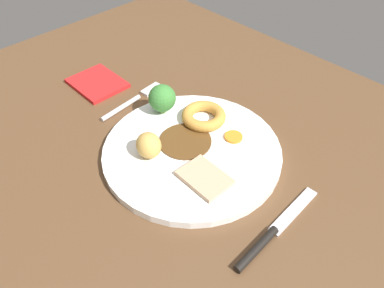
{
  "coord_description": "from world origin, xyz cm",
  "views": [
    {
      "loc": [
        29.73,
        -32.85,
        49.23
      ],
      "look_at": [
        -3.11,
        -0.88,
        6.0
      ],
      "focal_mm": 35.75,
      "sensor_mm": 36.0,
      "label": 1
    }
  ],
  "objects_px": {
    "fork": "(134,100)",
    "folded_napkin": "(97,83)",
    "roast_potato_left": "(149,145)",
    "broccoli_floret": "(162,98)",
    "knife": "(271,234)",
    "meat_slice_main": "(205,178)",
    "dinner_plate": "(192,151)",
    "carrot_coin_front": "(233,137)",
    "yorkshire_pudding": "(204,116)"
  },
  "relations": [
    {
      "from": "fork",
      "to": "folded_napkin",
      "type": "bearing_deg",
      "value": 95.63
    },
    {
      "from": "roast_potato_left",
      "to": "folded_napkin",
      "type": "height_order",
      "value": "roast_potato_left"
    },
    {
      "from": "meat_slice_main",
      "to": "dinner_plate",
      "type": "bearing_deg",
      "value": 151.48
    },
    {
      "from": "meat_slice_main",
      "to": "carrot_coin_front",
      "type": "xyz_separation_m",
      "value": [
        -0.03,
        0.1,
        -0.0
      ]
    },
    {
      "from": "broccoli_floret",
      "to": "folded_napkin",
      "type": "bearing_deg",
      "value": -170.68
    },
    {
      "from": "meat_slice_main",
      "to": "broccoli_floret",
      "type": "distance_m",
      "value": 0.19
    },
    {
      "from": "meat_slice_main",
      "to": "knife",
      "type": "xyz_separation_m",
      "value": [
        0.13,
        0.0,
        -0.01
      ]
    },
    {
      "from": "dinner_plate",
      "to": "yorkshire_pudding",
      "type": "distance_m",
      "value": 0.08
    },
    {
      "from": "broccoli_floret",
      "to": "knife",
      "type": "bearing_deg",
      "value": -12.21
    },
    {
      "from": "dinner_plate",
      "to": "carrot_coin_front",
      "type": "height_order",
      "value": "carrot_coin_front"
    },
    {
      "from": "roast_potato_left",
      "to": "fork",
      "type": "bearing_deg",
      "value": 151.07
    },
    {
      "from": "meat_slice_main",
      "to": "folded_napkin",
      "type": "relative_size",
      "value": 0.7
    },
    {
      "from": "yorkshire_pudding",
      "to": "roast_potato_left",
      "type": "height_order",
      "value": "roast_potato_left"
    },
    {
      "from": "carrot_coin_front",
      "to": "fork",
      "type": "height_order",
      "value": "carrot_coin_front"
    },
    {
      "from": "dinner_plate",
      "to": "broccoli_floret",
      "type": "xyz_separation_m",
      "value": [
        -0.11,
        0.03,
        0.04
      ]
    },
    {
      "from": "dinner_plate",
      "to": "roast_potato_left",
      "type": "bearing_deg",
      "value": -122.11
    },
    {
      "from": "broccoli_floret",
      "to": "fork",
      "type": "xyz_separation_m",
      "value": [
        -0.08,
        -0.01,
        -0.04
      ]
    },
    {
      "from": "folded_napkin",
      "to": "carrot_coin_front",
      "type": "bearing_deg",
      "value": 11.95
    },
    {
      "from": "meat_slice_main",
      "to": "yorkshire_pudding",
      "type": "bearing_deg",
      "value": 135.16
    },
    {
      "from": "meat_slice_main",
      "to": "carrot_coin_front",
      "type": "height_order",
      "value": "meat_slice_main"
    },
    {
      "from": "yorkshire_pudding",
      "to": "knife",
      "type": "relative_size",
      "value": 0.43
    },
    {
      "from": "yorkshire_pudding",
      "to": "carrot_coin_front",
      "type": "bearing_deg",
      "value": 2.77
    },
    {
      "from": "roast_potato_left",
      "to": "folded_napkin",
      "type": "relative_size",
      "value": 0.41
    },
    {
      "from": "knife",
      "to": "folded_napkin",
      "type": "relative_size",
      "value": 1.69
    },
    {
      "from": "carrot_coin_front",
      "to": "broccoli_floret",
      "type": "height_order",
      "value": "broccoli_floret"
    },
    {
      "from": "broccoli_floret",
      "to": "knife",
      "type": "height_order",
      "value": "broccoli_floret"
    },
    {
      "from": "meat_slice_main",
      "to": "folded_napkin",
      "type": "bearing_deg",
      "value": 173.99
    },
    {
      "from": "folded_napkin",
      "to": "roast_potato_left",
      "type": "bearing_deg",
      "value": -14.22
    },
    {
      "from": "carrot_coin_front",
      "to": "knife",
      "type": "relative_size",
      "value": 0.17
    },
    {
      "from": "dinner_plate",
      "to": "yorkshire_pudding",
      "type": "bearing_deg",
      "value": 119.75
    },
    {
      "from": "yorkshire_pudding",
      "to": "fork",
      "type": "height_order",
      "value": "yorkshire_pudding"
    },
    {
      "from": "yorkshire_pudding",
      "to": "broccoli_floret",
      "type": "distance_m",
      "value": 0.08
    },
    {
      "from": "broccoli_floret",
      "to": "knife",
      "type": "distance_m",
      "value": 0.31
    },
    {
      "from": "fork",
      "to": "folded_napkin",
      "type": "height_order",
      "value": "fork"
    },
    {
      "from": "roast_potato_left",
      "to": "carrot_coin_front",
      "type": "xyz_separation_m",
      "value": [
        0.07,
        0.13,
        -0.02
      ]
    },
    {
      "from": "dinner_plate",
      "to": "broccoli_floret",
      "type": "bearing_deg",
      "value": 164.07
    },
    {
      "from": "carrot_coin_front",
      "to": "fork",
      "type": "distance_m",
      "value": 0.22
    },
    {
      "from": "meat_slice_main",
      "to": "fork",
      "type": "height_order",
      "value": "meat_slice_main"
    },
    {
      "from": "carrot_coin_front",
      "to": "fork",
      "type": "relative_size",
      "value": 0.2
    },
    {
      "from": "meat_slice_main",
      "to": "fork",
      "type": "distance_m",
      "value": 0.26
    },
    {
      "from": "roast_potato_left",
      "to": "carrot_coin_front",
      "type": "bearing_deg",
      "value": 62.24
    },
    {
      "from": "carrot_coin_front",
      "to": "broccoli_floret",
      "type": "distance_m",
      "value": 0.15
    },
    {
      "from": "carrot_coin_front",
      "to": "roast_potato_left",
      "type": "bearing_deg",
      "value": -117.76
    },
    {
      "from": "fork",
      "to": "folded_napkin",
      "type": "xyz_separation_m",
      "value": [
        -0.1,
        -0.02,
        0.0
      ]
    },
    {
      "from": "roast_potato_left",
      "to": "broccoli_floret",
      "type": "bearing_deg",
      "value": 128.08
    },
    {
      "from": "yorkshire_pudding",
      "to": "meat_slice_main",
      "type": "bearing_deg",
      "value": -44.84
    },
    {
      "from": "fork",
      "to": "knife",
      "type": "distance_m",
      "value": 0.38
    },
    {
      "from": "roast_potato_left",
      "to": "folded_napkin",
      "type": "distance_m",
      "value": 0.26
    },
    {
      "from": "meat_slice_main",
      "to": "roast_potato_left",
      "type": "bearing_deg",
      "value": -165.54
    },
    {
      "from": "roast_potato_left",
      "to": "broccoli_floret",
      "type": "xyz_separation_m",
      "value": [
        -0.07,
        0.09,
        0.01
      ]
    }
  ]
}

